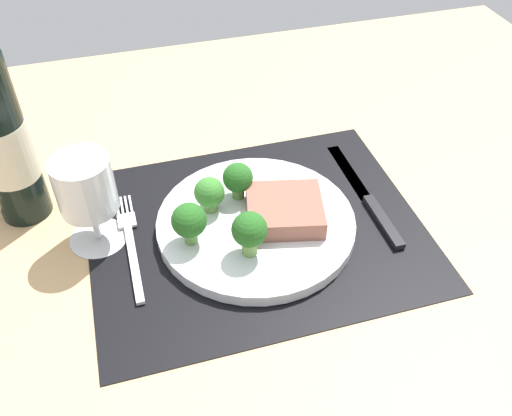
# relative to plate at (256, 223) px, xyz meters

# --- Properties ---
(ground_plane) EXTENTS (1.40, 1.10, 0.03)m
(ground_plane) POSITION_rel_plate_xyz_m (0.00, 0.00, -0.03)
(ground_plane) COLOR tan
(placemat) EXTENTS (0.43, 0.35, 0.00)m
(placemat) POSITION_rel_plate_xyz_m (0.00, 0.00, -0.01)
(placemat) COLOR black
(placemat) RESTS_ON ground_plane
(plate) EXTENTS (0.26, 0.26, 0.02)m
(plate) POSITION_rel_plate_xyz_m (0.00, 0.00, 0.00)
(plate) COLOR silver
(plate) RESTS_ON placemat
(steak) EXTENTS (0.11, 0.11, 0.03)m
(steak) POSITION_rel_plate_xyz_m (0.04, -0.01, 0.02)
(steak) COLOR #8C5647
(steak) RESTS_ON plate
(broccoli_back_left) EXTENTS (0.04, 0.04, 0.06)m
(broccoli_back_left) POSITION_rel_plate_xyz_m (-0.09, -0.02, 0.04)
(broccoli_back_left) COLOR #5B8942
(broccoli_back_left) RESTS_ON plate
(broccoli_near_fork) EXTENTS (0.04, 0.04, 0.06)m
(broccoli_near_fork) POSITION_rel_plate_xyz_m (-0.02, -0.05, 0.05)
(broccoli_near_fork) COLOR #6B994C
(broccoli_near_fork) RESTS_ON plate
(broccoli_center) EXTENTS (0.04, 0.04, 0.05)m
(broccoli_center) POSITION_rel_plate_xyz_m (-0.05, 0.03, 0.04)
(broccoli_center) COLOR #6B994C
(broccoli_center) RESTS_ON plate
(broccoli_front_edge) EXTENTS (0.04, 0.04, 0.05)m
(broccoli_front_edge) POSITION_rel_plate_xyz_m (-0.01, 0.05, 0.04)
(broccoli_front_edge) COLOR #6B994C
(broccoli_front_edge) RESTS_ON plate
(fork) EXTENTS (0.02, 0.19, 0.01)m
(fork) POSITION_rel_plate_xyz_m (-0.16, 0.01, -0.01)
(fork) COLOR silver
(fork) RESTS_ON placemat
(knife) EXTENTS (0.02, 0.23, 0.01)m
(knife) POSITION_rel_plate_xyz_m (0.17, 0.01, -0.00)
(knife) COLOR black
(knife) RESTS_ON placemat
(wine_bottle) EXTENTS (0.07, 0.07, 0.31)m
(wine_bottle) POSITION_rel_plate_xyz_m (-0.29, 0.12, 0.11)
(wine_bottle) COLOR black
(wine_bottle) RESTS_ON ground_plane
(wine_glass) EXTENTS (0.07, 0.07, 0.13)m
(wine_glass) POSITION_rel_plate_xyz_m (-0.20, 0.04, 0.07)
(wine_glass) COLOR silver
(wine_glass) RESTS_ON ground_plane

